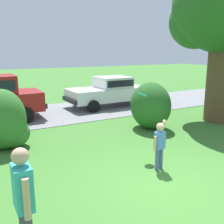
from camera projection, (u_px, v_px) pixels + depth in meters
The scene contains 8 objects.
ground_plane at pixel (165, 186), 5.85m from camera, with size 80.00×80.00×0.00m, color #3D752D.
driveway_strip at pixel (54, 113), 12.50m from camera, with size 28.00×4.40×0.02m, color slate.
shrub_centre_left at pixel (5, 122), 7.93m from camera, with size 1.45×1.47×1.82m.
shrub_centre at pixel (150, 106), 9.98m from camera, with size 1.42×1.69×1.77m.
parked_sedan at pixel (109, 90), 14.01m from camera, with size 4.40×2.11×1.56m.
child_thrower at pixel (160, 142), 6.50m from camera, with size 0.43×0.30×1.29m.
frisbee at pixel (142, 94), 7.25m from camera, with size 0.27×0.28×0.14m.
adult_onlooker at pixel (24, 203), 3.46m from camera, with size 0.22×0.53×1.74m.
Camera 1 is at (-3.67, -4.04, 2.92)m, focal length 42.43 mm.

